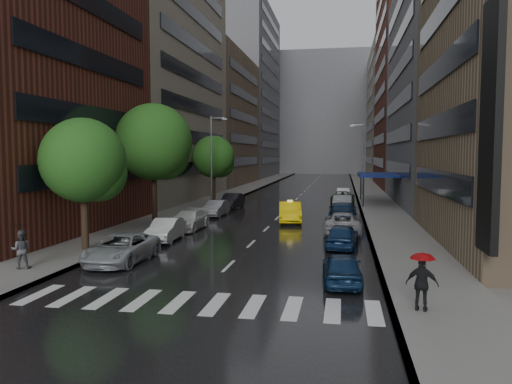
% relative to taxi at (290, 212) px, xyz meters
% --- Properties ---
extents(ground, '(220.00, 220.00, 0.00)m').
position_rel_taxi_xyz_m(ground, '(-1.31, -19.76, -0.80)').
color(ground, gray).
rests_on(ground, ground).
extents(road, '(14.00, 140.00, 0.01)m').
position_rel_taxi_xyz_m(road, '(-1.31, 30.24, -0.80)').
color(road, black).
rests_on(road, ground).
extents(sidewalk_left, '(4.00, 140.00, 0.15)m').
position_rel_taxi_xyz_m(sidewalk_left, '(-10.31, 30.24, -0.73)').
color(sidewalk_left, gray).
rests_on(sidewalk_left, ground).
extents(sidewalk_right, '(4.00, 140.00, 0.15)m').
position_rel_taxi_xyz_m(sidewalk_right, '(7.69, 30.24, -0.73)').
color(sidewalk_right, gray).
rests_on(sidewalk_right, ground).
extents(crosswalk, '(13.15, 2.80, 0.01)m').
position_rel_taxi_xyz_m(crosswalk, '(-1.11, -21.76, -0.79)').
color(crosswalk, silver).
rests_on(crosswalk, ground).
extents(buildings_left, '(8.00, 108.00, 38.00)m').
position_rel_taxi_xyz_m(buildings_left, '(-16.31, 39.03, 15.19)').
color(buildings_left, maroon).
rests_on(buildings_left, ground).
extents(buildings_right, '(8.05, 109.10, 36.00)m').
position_rel_taxi_xyz_m(buildings_right, '(13.69, 36.94, 14.23)').
color(buildings_right, '#937A5B').
rests_on(buildings_right, ground).
extents(building_far, '(40.00, 14.00, 32.00)m').
position_rel_taxi_xyz_m(building_far, '(-1.31, 98.24, 15.20)').
color(building_far, slate).
rests_on(building_far, ground).
extents(tree_near, '(4.62, 4.62, 7.37)m').
position_rel_taxi_xyz_m(tree_near, '(-9.91, -13.67, 4.24)').
color(tree_near, '#382619').
rests_on(tree_near, ground).
extents(tree_mid, '(5.74, 5.74, 9.15)m').
position_rel_taxi_xyz_m(tree_mid, '(-9.91, -3.34, 5.46)').
color(tree_mid, '#382619').
rests_on(tree_mid, ground).
extents(tree_far, '(4.62, 4.62, 7.36)m').
position_rel_taxi_xyz_m(tree_far, '(-9.91, 14.13, 4.23)').
color(tree_far, '#382619').
rests_on(tree_far, ground).
extents(taxi, '(2.31, 5.03, 1.60)m').
position_rel_taxi_xyz_m(taxi, '(0.00, 0.00, 0.00)').
color(taxi, yellow).
rests_on(taxi, ground).
extents(parked_cars_left, '(2.49, 29.78, 1.46)m').
position_rel_taxi_xyz_m(parked_cars_left, '(-6.71, -5.48, -0.09)').
color(parked_cars_left, '#9B9FA3').
rests_on(parked_cars_left, ground).
extents(parked_cars_right, '(2.60, 42.98, 1.57)m').
position_rel_taxi_xyz_m(parked_cars_right, '(4.09, 1.99, -0.07)').
color(parked_cars_right, '#0E2545').
rests_on(parked_cars_right, ground).
extents(ped_black_umbrella, '(1.06, 0.98, 2.09)m').
position_rel_taxi_xyz_m(ped_black_umbrella, '(-10.44, -18.49, 0.58)').
color(ped_black_umbrella, '#4B4A4F').
rests_on(ped_black_umbrella, sidewalk_left).
extents(ped_red_umbrella, '(1.14, 0.82, 2.01)m').
position_rel_taxi_xyz_m(ped_red_umbrella, '(6.74, -21.74, 0.53)').
color(ped_red_umbrella, black).
rests_on(ped_red_umbrella, sidewalk_right).
extents(street_lamp_left, '(1.74, 0.22, 9.00)m').
position_rel_taxi_xyz_m(street_lamp_left, '(-9.03, 10.24, 4.09)').
color(street_lamp_left, gray).
rests_on(street_lamp_left, sidewalk_left).
extents(street_lamp_right, '(1.74, 0.22, 9.00)m').
position_rel_taxi_xyz_m(street_lamp_right, '(6.41, 25.24, 4.09)').
color(street_lamp_right, gray).
rests_on(street_lamp_right, sidewalk_right).
extents(awning, '(4.00, 8.00, 3.12)m').
position_rel_taxi_xyz_m(awning, '(7.67, 15.24, 2.33)').
color(awning, navy).
rests_on(awning, sidewalk_right).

